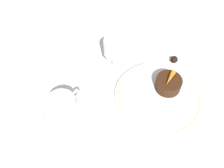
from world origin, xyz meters
TOP-DOWN VIEW (x-y plane):
  - ground_plane at (0.00, 0.00)m, footprint 3.00×3.00m
  - dinner_plate at (0.04, -0.02)m, footprint 0.27×0.27m
  - saucer at (-0.20, 0.15)m, footprint 0.13×0.13m
  - coffee_cup at (-0.20, 0.15)m, footprint 0.11×0.09m
  - spoon at (-0.16, 0.15)m, footprint 0.04×0.12m
  - wine_glass at (0.04, 0.17)m, footprint 0.06×0.06m
  - fork at (-0.17, -0.01)m, footprint 0.06×0.17m
  - dessert_cake at (0.08, -0.02)m, footprint 0.08×0.08m
  - carrot_garnish at (0.08, -0.02)m, footprint 0.06×0.03m
  - chocolate_truffle at (0.20, 0.03)m, footprint 0.02×0.02m

SIDE VIEW (x-z plane):
  - ground_plane at x=0.00m, z-range 0.00..0.00m
  - fork at x=-0.17m, z-range 0.00..0.01m
  - saucer at x=-0.20m, z-range 0.00..0.01m
  - dinner_plate at x=0.04m, z-range 0.00..0.02m
  - spoon at x=-0.16m, z-range 0.01..0.01m
  - chocolate_truffle at x=0.20m, z-range 0.00..0.02m
  - dessert_cake at x=0.08m, z-range 0.01..0.05m
  - coffee_cup at x=-0.20m, z-range 0.01..0.07m
  - carrot_garnish at x=0.08m, z-range 0.05..0.07m
  - wine_glass at x=0.04m, z-range 0.02..0.14m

